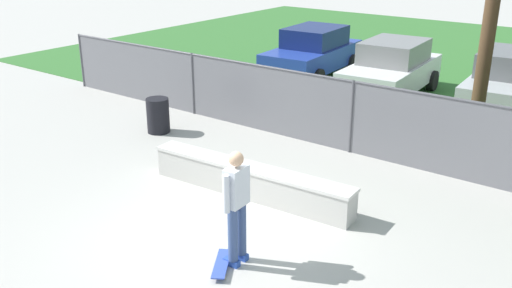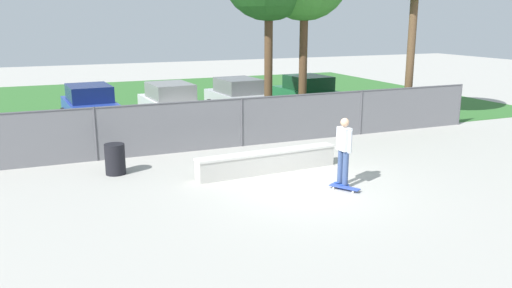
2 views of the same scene
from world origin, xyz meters
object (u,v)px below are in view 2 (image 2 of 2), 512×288
car_blue (91,106)px  skateboard (345,187)px  concrete_ledge (268,162)px  trash_bin (115,159)px  car_white (171,103)px  car_silver (240,97)px  skateboarder (344,149)px  car_green (309,93)px

car_blue → skateboard: bearing=-64.9°
skateboard → car_blue: size_ratio=0.18×
concrete_ledge → trash_bin: 4.28m
car_white → car_silver: bearing=9.0°
car_white → skateboarder: bearing=-78.4°
car_green → concrete_ledge: bearing=-125.1°
concrete_ledge → car_blue: (-3.94, 8.69, 0.53)m
skateboard → car_green: size_ratio=0.18×
skateboarder → skateboard: (-0.09, -0.26, -0.94)m
car_silver → car_green: 3.43m
skateboard → car_blue: (-5.11, 10.90, 0.77)m
skateboarder → trash_bin: bearing=146.7°
skateboarder → car_white: bearing=101.6°
skateboarder → car_green: bearing=65.9°
car_blue → car_green: bearing=-2.1°
car_silver → skateboard: bearing=-96.7°
concrete_ledge → car_green: size_ratio=0.99×
car_white → car_green: same height
concrete_ledge → skateboard: 2.52m
skateboarder → car_blue: skateboarder is taller
skateboard → car_silver: bearing=83.3°
skateboarder → car_silver: bearing=83.6°
car_silver → trash_bin: (-6.45, -7.02, -0.41)m
concrete_ledge → car_white: car_white is taller
car_blue → car_silver: 6.38m
concrete_ledge → skateboard: size_ratio=5.44×
skateboarder → car_green: size_ratio=0.42×
trash_bin → car_blue: bearing=89.5°
car_silver → concrete_ledge: bearing=-105.9°
car_white → car_silver: same height
trash_bin → car_silver: bearing=47.5°
concrete_ledge → car_silver: size_ratio=0.99×
car_silver → car_white: bearing=-171.0°
skateboard → car_white: bearing=100.8°
car_white → car_blue: bearing=167.9°
concrete_ledge → car_green: 10.20m
skateboard → car_white: car_white is taller
skateboard → skateboarder: bearing=70.4°
car_green → skateboarder: bearing=-114.1°
car_blue → car_white: same height
car_blue → car_white: bearing=-12.1°
concrete_ledge → trash_bin: (-4.01, 1.50, 0.12)m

